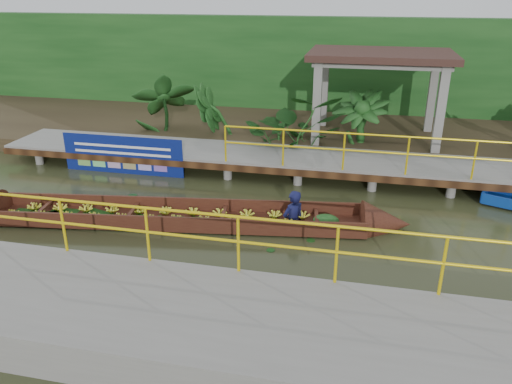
# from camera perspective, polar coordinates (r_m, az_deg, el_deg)

# --- Properties ---
(ground) EXTENTS (80.00, 80.00, 0.00)m
(ground) POSITION_cam_1_polar(r_m,az_deg,el_deg) (11.56, -2.04, -3.55)
(ground) COLOR #2E3118
(ground) RESTS_ON ground
(land_strip) EXTENTS (30.00, 8.00, 0.45)m
(land_strip) POSITION_cam_1_polar(r_m,az_deg,el_deg) (18.39, 3.81, 7.17)
(land_strip) COLOR #302518
(land_strip) RESTS_ON ground
(far_dock) EXTENTS (16.00, 2.06, 1.66)m
(far_dock) POSITION_cam_1_polar(r_m,az_deg,el_deg) (14.47, 1.39, 3.99)
(far_dock) COLOR slate
(far_dock) RESTS_ON ground
(near_dock) EXTENTS (18.00, 2.40, 1.73)m
(near_dock) POSITION_cam_1_polar(r_m,az_deg,el_deg) (7.72, -2.65, -15.69)
(near_dock) COLOR slate
(near_dock) RESTS_ON ground
(pavilion) EXTENTS (4.40, 3.00, 3.00)m
(pavilion) POSITION_cam_1_polar(r_m,az_deg,el_deg) (16.50, 14.03, 14.01)
(pavilion) COLOR slate
(pavilion) RESTS_ON ground
(foliage_backdrop) EXTENTS (30.00, 0.80, 4.00)m
(foliage_backdrop) POSITION_cam_1_polar(r_m,az_deg,el_deg) (20.45, 5.06, 13.78)
(foliage_backdrop) COLOR #144014
(foliage_backdrop) RESTS_ON ground
(vendor_boat) EXTENTS (10.60, 2.50, 2.02)m
(vendor_boat) POSITION_cam_1_polar(r_m,az_deg,el_deg) (11.58, -7.89, -2.62)
(vendor_boat) COLOR #36150E
(vendor_boat) RESTS_ON ground
(blue_banner) EXTENTS (3.66, 0.04, 1.14)m
(blue_banner) POSITION_cam_1_polar(r_m,az_deg,el_deg) (14.91, -14.99, 4.08)
(blue_banner) COLOR navy
(blue_banner) RESTS_ON ground
(tropical_plants) EXTENTS (14.47, 1.47, 1.84)m
(tropical_plants) POSITION_cam_1_polar(r_m,az_deg,el_deg) (15.79, 10.83, 8.54)
(tropical_plants) COLOR #144014
(tropical_plants) RESTS_ON ground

